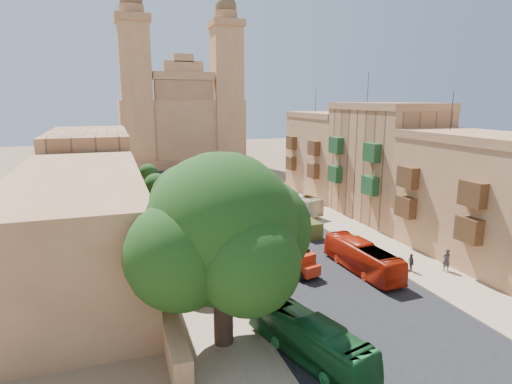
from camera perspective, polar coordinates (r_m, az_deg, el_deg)
ground at (r=27.72m, az=18.62°, el=-19.24°), size 260.00×260.00×0.00m
road_surface at (r=52.67m, az=-1.40°, el=-3.37°), size 14.00×140.00×0.01m
sidewalk_east at (r=56.13m, az=7.90°, el=-2.50°), size 5.00×140.00×0.01m
sidewalk_west at (r=50.77m, az=-11.72°, el=-4.23°), size 5.00×140.00×0.01m
kerb_east at (r=55.07m, az=5.57°, el=-2.67°), size 0.25×140.00×0.12m
kerb_west at (r=51.09m, az=-8.93°, el=-3.95°), size 0.25×140.00×0.12m
townhouse_b at (r=43.60m, az=27.18°, el=-0.41°), size 9.00×14.00×14.90m
townhouse_c at (r=53.87m, az=16.69°, el=3.97°), size 9.00×14.00×17.40m
townhouse_d at (r=65.77m, az=9.60°, el=5.07°), size 9.00×14.00×15.90m
west_wall at (r=40.74m, az=-14.19°, el=-7.17°), size 1.00×40.00×1.80m
west_building_low at (r=37.89m, az=-22.52°, el=-4.00°), size 10.00×28.00×8.40m
west_building_mid at (r=63.17m, az=-21.22°, el=3.06°), size 10.00×22.00×10.00m
church at (r=98.32m, az=-10.04°, el=9.35°), size 28.00×22.50×36.30m
ficus_tree at (r=24.31m, az=-4.35°, el=-5.58°), size 11.44×10.52×11.44m
street_tree_a at (r=32.64m, az=-8.83°, el=-6.97°), size 3.42×3.42×5.26m
street_tree_b at (r=44.14m, az=-11.55°, el=-2.50°), size 3.05×3.05×4.69m
street_tree_c at (r=55.72m, az=-13.16°, el=0.74°), size 3.29×3.29×5.05m
street_tree_d at (r=67.55m, az=-14.19°, el=2.39°), size 2.97×2.97×4.57m
red_truck at (r=36.30m, az=4.98°, el=-8.59°), size 3.15×5.37×2.97m
olive_pickup at (r=45.98m, az=6.67°, el=-4.71°), size 2.13×4.27×1.72m
bus_green_north at (r=25.28m, az=7.00°, el=-18.68°), size 4.44×9.10×2.47m
bus_red_east at (r=37.26m, az=13.98°, el=-8.45°), size 2.50×9.04×2.49m
bus_cream_east at (r=54.96m, az=4.84°, el=-1.33°), size 4.71×9.74×2.65m
car_blue_a at (r=40.17m, az=-0.23°, el=-7.57°), size 1.41×3.37×1.14m
car_white_a at (r=54.55m, az=-5.19°, el=-2.17°), size 1.52×3.97×1.29m
car_cream at (r=53.05m, az=4.02°, el=-2.65°), size 2.94×4.46×1.14m
car_dkblue at (r=64.75m, az=-7.76°, el=-0.02°), size 2.24×4.05×1.11m
car_white_b at (r=65.34m, az=-1.05°, el=0.25°), size 2.08×3.77×1.22m
car_blue_b at (r=74.04m, az=-7.70°, el=1.61°), size 2.02×4.12×1.30m
pedestrian_a at (r=39.76m, az=24.04°, el=-8.28°), size 0.77×0.57×1.94m
pedestrian_c at (r=38.61m, az=19.95°, el=-8.84°), size 0.57×0.97×1.56m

